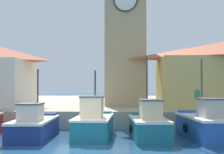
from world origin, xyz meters
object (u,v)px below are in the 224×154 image
object	(u,v)px
clock_tower	(125,23)
fishing_boat_center	(207,125)
fishing_boat_left_outer	(34,126)
fishing_boat_left_inner	(94,123)
dock_worker_near_tower	(197,99)
fishing_boat_mid_left	(149,125)

from	to	relation	value
clock_tower	fishing_boat_center	bearing A→B (deg)	-69.25
fishing_boat_left_outer	fishing_boat_center	xyz separation A→B (m)	(9.28, -0.12, 0.11)
fishing_boat_center	clock_tower	xyz separation A→B (m)	(-4.21, 11.12, 7.80)
fishing_boat_left_inner	dock_worker_near_tower	bearing A→B (deg)	30.49
fishing_boat_mid_left	clock_tower	distance (m)	13.66
fishing_boat_left_inner	clock_tower	xyz separation A→B (m)	(1.85, 10.68, 7.80)
fishing_boat_center	clock_tower	distance (m)	14.22
fishing_boat_left_inner	clock_tower	bearing A→B (deg)	80.16
fishing_boat_center	clock_tower	size ratio (longest dim) A/B	0.33
clock_tower	dock_worker_near_tower	xyz separation A→B (m)	(4.77, -6.78, -6.57)
fishing_boat_left_inner	fishing_boat_mid_left	xyz separation A→B (m)	(2.99, -0.45, -0.04)
fishing_boat_left_outer	dock_worker_near_tower	world-z (taller)	fishing_boat_left_outer
fishing_boat_mid_left	fishing_boat_left_outer	bearing A→B (deg)	178.85
clock_tower	dock_worker_near_tower	world-z (taller)	clock_tower
fishing_boat_left_inner	dock_worker_near_tower	xyz separation A→B (m)	(6.62, 3.90, 1.23)
clock_tower	dock_worker_near_tower	size ratio (longest dim) A/B	9.67
fishing_boat_left_inner	fishing_boat_center	distance (m)	6.08
fishing_boat_left_outer	fishing_boat_mid_left	size ratio (longest dim) A/B	1.13
dock_worker_near_tower	clock_tower	bearing A→B (deg)	125.11
fishing_boat_center	clock_tower	bearing A→B (deg)	110.75
fishing_boat_mid_left	clock_tower	bearing A→B (deg)	95.85
dock_worker_near_tower	fishing_boat_mid_left	bearing A→B (deg)	-129.87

